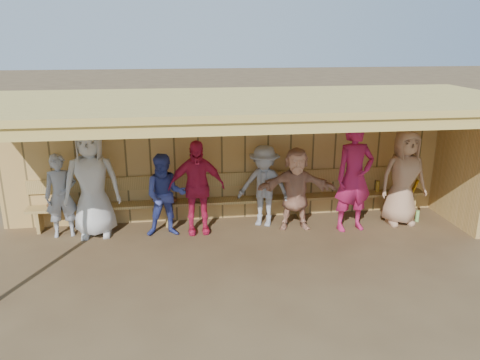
% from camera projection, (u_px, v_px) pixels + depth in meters
% --- Properties ---
extents(ground, '(90.00, 90.00, 0.00)m').
position_uv_depth(ground, '(243.00, 244.00, 8.06)').
color(ground, brown).
rests_on(ground, ground).
extents(player_a, '(0.60, 0.44, 1.50)m').
position_uv_depth(player_a, '(61.00, 196.00, 8.19)').
color(player_a, '#999BA1').
rests_on(player_a, ground).
extents(player_b, '(0.99, 0.68, 1.97)m').
position_uv_depth(player_b, '(92.00, 182.00, 8.16)').
color(player_b, silver).
rests_on(player_b, ground).
extents(player_c, '(0.74, 0.58, 1.50)m').
position_uv_depth(player_c, '(165.00, 195.00, 8.22)').
color(player_c, '#38449B').
rests_on(player_c, ground).
extents(player_d, '(1.02, 0.45, 1.71)m').
position_uv_depth(player_d, '(196.00, 187.00, 8.32)').
color(player_d, '#D4224D').
rests_on(player_d, ground).
extents(player_e, '(1.14, 0.94, 1.54)m').
position_uv_depth(player_e, '(264.00, 186.00, 8.66)').
color(player_e, '#94969C').
rests_on(player_e, ground).
extents(player_f, '(1.46, 0.60, 1.53)m').
position_uv_depth(player_f, '(296.00, 189.00, 8.53)').
color(player_f, tan).
rests_on(player_f, ground).
extents(player_g, '(0.79, 0.58, 2.00)m').
position_uv_depth(player_g, '(354.00, 177.00, 8.41)').
color(player_g, '#B21C50').
rests_on(player_g, ground).
extents(player_h, '(0.89, 0.59, 1.81)m').
position_uv_depth(player_h, '(403.00, 178.00, 8.71)').
color(player_h, tan).
rests_on(player_h, ground).
extents(dugout_structure, '(8.80, 3.20, 2.50)m').
position_uv_depth(dugout_structure, '(259.00, 139.00, 8.25)').
color(dugout_structure, tan).
rests_on(dugout_structure, ground).
extents(bench, '(7.60, 0.34, 0.93)m').
position_uv_depth(bench, '(235.00, 194.00, 8.96)').
color(bench, tan).
rests_on(bench, ground).
extents(dugout_equipment, '(7.12, 0.62, 0.80)m').
position_uv_depth(dugout_equipment, '(194.00, 200.00, 8.74)').
color(dugout_equipment, gold).
rests_on(dugout_equipment, ground).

